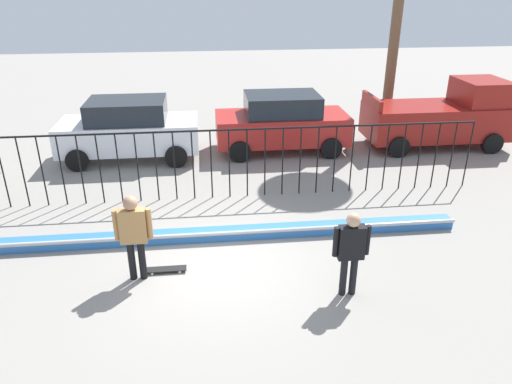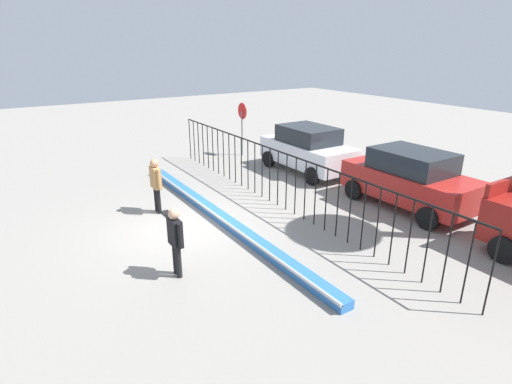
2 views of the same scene
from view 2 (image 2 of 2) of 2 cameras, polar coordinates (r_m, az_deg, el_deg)
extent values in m
plane|color=gray|center=(12.17, -9.79, -4.88)|extent=(60.00, 60.00, 0.00)
cube|color=#2D6BB7|center=(12.55, -5.19, -3.34)|extent=(11.00, 0.36, 0.22)
cylinder|color=#B2B2B7|center=(12.43, -5.94, -3.05)|extent=(11.00, 0.09, 0.09)
cylinder|color=black|center=(19.25, -9.22, 7.31)|extent=(0.04, 0.04, 1.87)
cylinder|color=black|center=(18.83, -8.64, 7.07)|extent=(0.04, 0.04, 1.87)
cylinder|color=black|center=(18.42, -8.04, 6.81)|extent=(0.04, 0.04, 1.87)
cylinder|color=black|center=(18.01, -7.41, 6.54)|extent=(0.04, 0.04, 1.87)
cylinder|color=black|center=(17.60, -6.74, 6.25)|extent=(0.04, 0.04, 1.87)
cylinder|color=black|center=(17.19, -6.05, 5.95)|extent=(0.04, 0.04, 1.87)
cylinder|color=black|center=(16.78, -5.33, 5.64)|extent=(0.04, 0.04, 1.87)
cylinder|color=black|center=(16.38, -4.57, 5.31)|extent=(0.04, 0.04, 1.87)
cylinder|color=black|center=(15.99, -3.77, 4.96)|extent=(0.04, 0.04, 1.87)
cylinder|color=black|center=(15.59, -2.94, 4.59)|extent=(0.04, 0.04, 1.87)
cylinder|color=black|center=(15.20, -2.06, 4.20)|extent=(0.04, 0.04, 1.87)
cylinder|color=black|center=(14.82, -1.13, 3.79)|extent=(0.04, 0.04, 1.87)
cylinder|color=black|center=(14.44, -0.16, 3.36)|extent=(0.04, 0.04, 1.87)
cylinder|color=black|center=(14.06, 0.86, 2.91)|extent=(0.04, 0.04, 1.87)
cylinder|color=black|center=(13.69, 1.94, 2.42)|extent=(0.04, 0.04, 1.87)
cylinder|color=black|center=(13.33, 3.07, 1.92)|extent=(0.04, 0.04, 1.87)
cylinder|color=black|center=(12.98, 4.27, 1.38)|extent=(0.04, 0.04, 1.87)
cylinder|color=black|center=(12.63, 5.53, 0.81)|extent=(0.04, 0.04, 1.87)
cylinder|color=black|center=(12.28, 6.87, 0.21)|extent=(0.04, 0.04, 1.87)
cylinder|color=black|center=(11.95, 8.28, -0.43)|extent=(0.04, 0.04, 1.87)
cylinder|color=black|center=(11.63, 9.77, -1.10)|extent=(0.04, 0.04, 1.87)
cylinder|color=black|center=(11.31, 11.34, -1.80)|extent=(0.04, 0.04, 1.87)
cylinder|color=black|center=(11.01, 13.01, -2.55)|extent=(0.04, 0.04, 1.87)
cylinder|color=black|center=(10.72, 14.76, -3.34)|extent=(0.04, 0.04, 1.87)
cylinder|color=black|center=(10.44, 16.62, -4.16)|extent=(0.04, 0.04, 1.87)
cylinder|color=black|center=(10.18, 18.58, -5.02)|extent=(0.04, 0.04, 1.87)
cylinder|color=black|center=(9.93, 20.65, -5.92)|extent=(0.04, 0.04, 1.87)
cylinder|color=black|center=(9.69, 22.83, -6.86)|extent=(0.04, 0.04, 1.87)
cylinder|color=black|center=(9.48, 25.12, -7.83)|extent=(0.04, 0.04, 1.87)
cylinder|color=black|center=(9.28, 27.53, -8.84)|extent=(0.04, 0.04, 1.87)
cylinder|color=black|center=(9.10, 30.04, -9.87)|extent=(0.04, 0.04, 1.87)
cube|color=black|center=(13.08, 3.15, 5.72)|extent=(14.00, 0.04, 0.04)
cylinder|color=black|center=(13.35, -13.74, -1.00)|extent=(0.14, 0.14, 0.82)
cylinder|color=black|center=(13.18, -13.45, -1.25)|extent=(0.14, 0.14, 0.82)
cube|color=#A87A47|center=(13.03, -13.86, 1.95)|extent=(0.50, 0.21, 0.68)
sphere|color=#A87A5B|center=(12.89, -14.03, 3.94)|extent=(0.27, 0.27, 0.27)
cylinder|color=#A87A47|center=(13.29, -14.31, 2.43)|extent=(0.11, 0.11, 0.61)
cylinder|color=#A87A47|center=(12.74, -13.42, 1.75)|extent=(0.11, 0.11, 0.61)
cube|color=black|center=(12.99, -12.04, -3.11)|extent=(0.80, 0.20, 0.02)
cylinder|color=silver|center=(12.79, -11.28, -3.60)|extent=(0.05, 0.03, 0.05)
cylinder|color=silver|center=(12.74, -11.90, -3.73)|extent=(0.05, 0.03, 0.05)
cylinder|color=silver|center=(13.26, -12.15, -2.80)|extent=(0.05, 0.03, 0.05)
cylinder|color=silver|center=(13.21, -12.76, -2.93)|extent=(0.05, 0.03, 0.05)
cylinder|color=black|center=(9.72, -11.17, -9.13)|extent=(0.13, 0.13, 0.77)
cylinder|color=black|center=(9.57, -10.75, -9.60)|extent=(0.13, 0.13, 0.77)
cube|color=black|center=(9.32, -11.24, -5.56)|extent=(0.47, 0.20, 0.64)
sphere|color=tan|center=(9.14, -11.43, -3.03)|extent=(0.25, 0.25, 0.25)
cylinder|color=black|center=(9.55, -11.90, -4.74)|extent=(0.10, 0.10, 0.57)
cylinder|color=black|center=(9.07, -10.58, -6.04)|extent=(0.10, 0.10, 0.57)
cube|color=silver|center=(17.21, 7.20, 5.43)|extent=(4.30, 1.90, 0.90)
cube|color=#1E2328|center=(17.03, 7.31, 7.97)|extent=(2.37, 1.71, 0.66)
cylinder|color=black|center=(16.92, 12.78, 3.25)|extent=(0.68, 0.22, 0.68)
cylinder|color=black|center=(15.67, 7.84, 2.24)|extent=(0.68, 0.22, 0.68)
cylinder|color=black|center=(19.00, 6.55, 5.43)|extent=(0.68, 0.22, 0.68)
cylinder|color=black|center=(17.89, 1.79, 4.65)|extent=(0.68, 0.22, 0.68)
cube|color=#B2231E|center=(14.13, 20.60, 1.07)|extent=(4.30, 1.90, 0.90)
cube|color=#1E2328|center=(13.91, 20.98, 4.11)|extent=(2.37, 1.71, 0.66)
cylinder|color=black|center=(14.30, 27.31, -1.62)|extent=(0.68, 0.22, 0.68)
cylinder|color=black|center=(12.76, 22.90, -3.38)|extent=(0.68, 0.22, 0.68)
cylinder|color=black|center=(15.83, 18.35, 1.57)|extent=(0.68, 0.22, 0.68)
cylinder|color=black|center=(14.45, 13.53, 0.34)|extent=(0.68, 0.22, 0.68)
cube|color=maroon|center=(12.35, 31.53, 0.80)|extent=(0.12, 1.75, 0.36)
cylinder|color=black|center=(11.71, 31.27, -6.89)|extent=(0.68, 0.22, 0.68)
cylinder|color=slate|center=(19.64, -1.95, 8.15)|extent=(0.07, 0.07, 2.10)
cylinder|color=red|center=(19.46, -1.94, 11.25)|extent=(0.76, 0.02, 0.76)
camera|label=1|loc=(11.23, -56.59, 13.25)|focal=33.62mm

